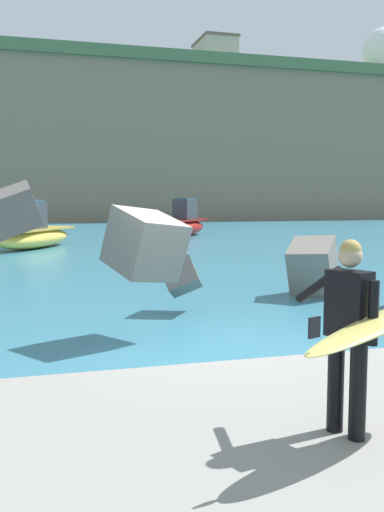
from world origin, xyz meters
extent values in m
plane|color=teal|center=(0.00, 0.00, 0.00)|extent=(400.00, 400.00, 0.00)
cube|color=gray|center=(0.00, -4.00, 0.12)|extent=(48.00, 4.40, 0.24)
cube|color=#605B56|center=(0.45, 2.56, 0.75)|extent=(1.03, 1.11, 1.01)
cube|color=slate|center=(3.98, 3.55, 0.77)|extent=(1.69, 1.70, 1.46)
cube|color=#605B56|center=(-2.78, 0.87, 2.19)|extent=(0.99, 1.04, 1.00)
cube|color=slate|center=(-0.68, 0.58, 1.62)|extent=(1.46, 1.52, 1.31)
cylinder|color=black|center=(0.18, -4.20, 0.69)|extent=(0.15, 0.15, 0.90)
cylinder|color=black|center=(0.27, -4.42, 0.69)|extent=(0.15, 0.15, 0.90)
cube|color=black|center=(0.23, -4.31, 1.44)|extent=(0.35, 0.44, 0.60)
sphere|color=tan|center=(0.23, -4.31, 1.87)|extent=(0.21, 0.21, 0.21)
sphere|color=tan|center=(0.23, -4.31, 1.92)|extent=(0.19, 0.19, 0.19)
cylinder|color=black|center=(0.13, -3.94, 1.56)|extent=(0.29, 0.52, 0.41)
cylinder|color=black|center=(0.32, -4.54, 1.40)|extent=(0.09, 0.09, 0.56)
cube|color=black|center=(-0.44, -4.93, 1.41)|extent=(0.12, 0.06, 0.16)
ellipsoid|color=maroon|center=(6.56, 26.19, 0.52)|extent=(4.83, 5.35, 1.04)
cube|color=maroon|center=(6.56, 26.19, 1.00)|extent=(4.44, 4.92, 0.10)
cube|color=#33383D|center=(6.82, 26.51, 1.66)|extent=(1.85, 1.94, 1.25)
cube|color=#334C5B|center=(6.82, 26.51, 2.35)|extent=(1.67, 1.74, 0.12)
ellipsoid|color=#EAC64C|center=(-2.57, 19.35, 0.47)|extent=(4.45, 5.97, 0.95)
cube|color=#AF9539|center=(-2.57, 19.35, 0.91)|extent=(4.10, 5.49, 0.10)
cube|color=#33383D|center=(-2.79, 18.97, 1.58)|extent=(1.76, 2.04, 1.27)
cube|color=#334C5B|center=(-2.79, 18.97, 2.28)|extent=(1.59, 1.84, 0.12)
cube|color=#847056|center=(18.62, 69.96, 8.23)|extent=(73.04, 41.45, 16.47)
cube|color=#4C6B42|center=(18.62, 69.96, 17.07)|extent=(74.50, 42.28, 1.20)
cylinder|color=silver|center=(45.92, 63.44, 18.97)|extent=(5.84, 5.84, 2.61)
cube|color=#B2ADA3|center=(14.38, 79.22, 20.85)|extent=(5.18, 5.48, 6.36)
cube|color=#66564C|center=(14.38, 79.22, 24.18)|extent=(5.44, 5.76, 0.30)
cube|color=#B2ADA3|center=(21.02, 64.83, 20.38)|extent=(4.40, 6.76, 5.42)
cube|color=#66564C|center=(21.02, 64.83, 23.24)|extent=(4.62, 7.10, 0.30)
camera|label=1|loc=(-2.42, -8.67, 2.37)|focal=39.48mm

